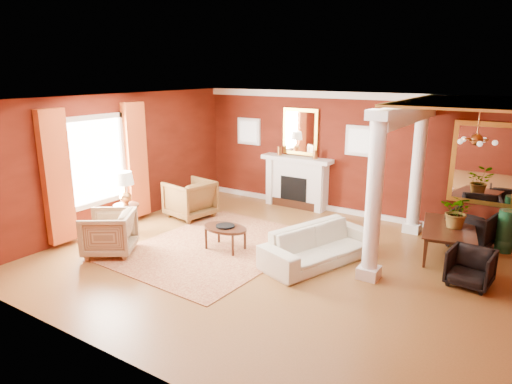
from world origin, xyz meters
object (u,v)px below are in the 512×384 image
Objects in this scene: armchair_leopard at (190,197)px; side_table at (125,193)px; dining_table at (451,233)px; coffee_table at (225,229)px; armchair_stripe at (109,231)px; sofa at (320,239)px.

armchair_leopard is 1.66m from side_table.
side_table reaches higher than dining_table.
armchair_leopard is at bearing 148.52° from coffee_table.
armchair_stripe is at bearing -141.77° from coffee_table.
sofa is 1.67× the size of side_table.
side_table is at bearing 121.09° from sofa.
side_table reaches higher than sofa.
armchair_stripe is 0.68× the size of side_table.
dining_table reaches higher than coffee_table.
coffee_table is 0.57× the size of dining_table.
armchair_leopard is at bearing 149.82° from armchair_stripe.
armchair_leopard is at bearing 87.77° from dining_table.
sofa is at bearing 89.38° from armchair_leopard.
sofa is at bearing 118.63° from dining_table.
dining_table is at bearing 28.77° from coffee_table.
side_table reaches higher than armchair_leopard.
sofa is at bearing 11.46° from side_table.
sofa is 2.46× the size of coffee_table.
armchair_stripe is 0.56× the size of dining_table.
dining_table is at bearing 87.47° from armchair_stripe.
coffee_table is (1.91, -1.17, -0.08)m from armchair_leopard.
armchair_leopard reaches higher than coffee_table.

